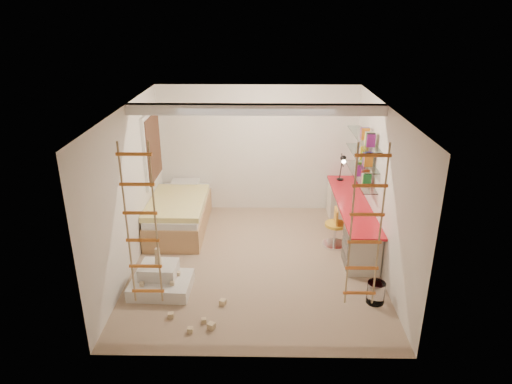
{
  "coord_description": "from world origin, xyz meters",
  "views": [
    {
      "loc": [
        0.12,
        -6.67,
        3.96
      ],
      "look_at": [
        0.0,
        0.3,
        1.15
      ],
      "focal_mm": 32.0,
      "sensor_mm": 36.0,
      "label": 1
    }
  ],
  "objects_px": {
    "swivel_chair": "(335,232)",
    "play_platform": "(161,281)",
    "bed": "(179,213)",
    "desk": "(351,219)"
  },
  "relations": [
    {
      "from": "bed",
      "to": "swivel_chair",
      "type": "xyz_separation_m",
      "value": [
        2.88,
        -0.63,
        -0.06
      ]
    },
    {
      "from": "swivel_chair",
      "to": "bed",
      "type": "bearing_deg",
      "value": 167.65
    },
    {
      "from": "play_platform",
      "to": "swivel_chair",
      "type": "bearing_deg",
      "value": 26.87
    },
    {
      "from": "bed",
      "to": "swivel_chair",
      "type": "height_order",
      "value": "swivel_chair"
    },
    {
      "from": "bed",
      "to": "swivel_chair",
      "type": "relative_size",
      "value": 2.77
    },
    {
      "from": "bed",
      "to": "play_platform",
      "type": "height_order",
      "value": "bed"
    },
    {
      "from": "desk",
      "to": "swivel_chair",
      "type": "height_order",
      "value": "desk"
    },
    {
      "from": "desk",
      "to": "swivel_chair",
      "type": "xyz_separation_m",
      "value": [
        -0.32,
        -0.27,
        -0.14
      ]
    },
    {
      "from": "play_platform",
      "to": "bed",
      "type": "bearing_deg",
      "value": 91.73
    },
    {
      "from": "swivel_chair",
      "to": "play_platform",
      "type": "height_order",
      "value": "swivel_chair"
    }
  ]
}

